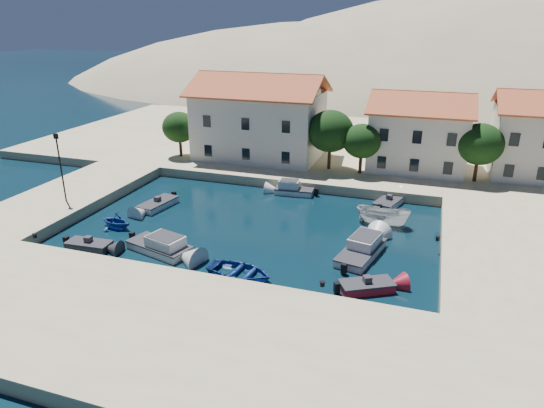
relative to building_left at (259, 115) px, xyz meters
The scene contains 22 objects.
ground 29.24m from the building_left, 77.91° to the right, with size 400.00×400.00×0.00m, color black.
quay_south 34.95m from the building_left, 79.99° to the right, with size 52.00×12.00×1.00m, color tan.
quay_east 32.49m from the building_left, 34.19° to the right, with size 11.00×20.00×1.00m, color tan.
quay_west 22.86m from the building_left, 125.84° to the right, with size 8.00×20.00×1.00m, color tan.
quay_north 13.91m from the building_left, 51.34° to the left, with size 80.00×36.00×1.00m, color tan.
hills 103.51m from the building_left, 74.43° to the left, with size 254.00×176.00×99.00m.
building_left is the anchor object (origin of this frame).
building_mid 18.04m from the building_left, ahead, with size 10.50×8.40×8.30m.
building_right 30.07m from the building_left, ahead, with size 9.45×8.40×8.80m.
trees 10.87m from the building_left, 13.60° to the right, with size 37.30×5.30×6.45m.
lamppost 23.10m from the building_left, 119.90° to the right, with size 0.35×0.25×6.22m.
bollards 26.13m from the building_left, 69.97° to the right, with size 29.36×9.56×0.30m.
motorboat_grey_sw 26.87m from the building_left, 99.95° to the right, with size 3.50×1.72×1.25m.
cabin_cruiser_south 25.06m from the building_left, 88.25° to the right, with size 5.52×3.44×1.60m.
rowboat_south 27.85m from the building_left, 73.02° to the right, with size 3.38×4.73×0.98m, color navy.
motorboat_red_se 30.62m from the building_left, 56.74° to the right, with size 3.79×3.06×1.25m.
cabin_cruiser_east 26.14m from the building_left, 53.02° to the right, with size 3.30×5.77×1.60m.
boat_east 22.16m from the building_left, 40.59° to the right, with size 1.72×4.57×1.76m, color silver.
motorboat_white_ne 19.48m from the building_left, 29.26° to the right, with size 2.85×4.24×1.25m.
rowboat_west 23.10m from the building_left, 102.97° to the right, with size 2.57×2.98×1.57m, color navy.
motorboat_white_west 17.93m from the building_left, 104.14° to the right, with size 2.43×4.31×1.25m.
cabin_cruiser_north 12.60m from the building_left, 52.41° to the right, with size 3.95×1.91×1.60m.
Camera 1 is at (13.40, -25.08, 16.63)m, focal length 32.00 mm.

